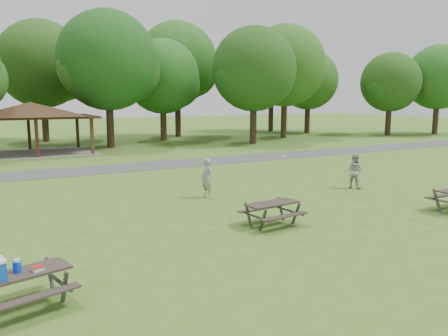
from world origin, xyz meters
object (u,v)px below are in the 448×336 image
(frisbee_catcher, at_px, (354,171))
(frisbee_thrower, at_px, (207,178))
(picnic_table_near, at_px, (12,277))
(picnic_table_middle, at_px, (272,208))

(frisbee_catcher, bearing_deg, frisbee_thrower, 55.06)
(frisbee_thrower, bearing_deg, picnic_table_near, -55.88)
(picnic_table_near, bearing_deg, picnic_table_middle, 17.10)
(picnic_table_near, relative_size, frisbee_thrower, 1.27)
(picnic_table_near, distance_m, frisbee_catcher, 15.23)
(picnic_table_near, distance_m, picnic_table_middle, 7.98)
(picnic_table_near, relative_size, frisbee_catcher, 1.30)
(picnic_table_near, relative_size, picnic_table_middle, 1.08)
(picnic_table_middle, relative_size, frisbee_thrower, 1.17)
(picnic_table_near, height_order, frisbee_thrower, frisbee_thrower)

